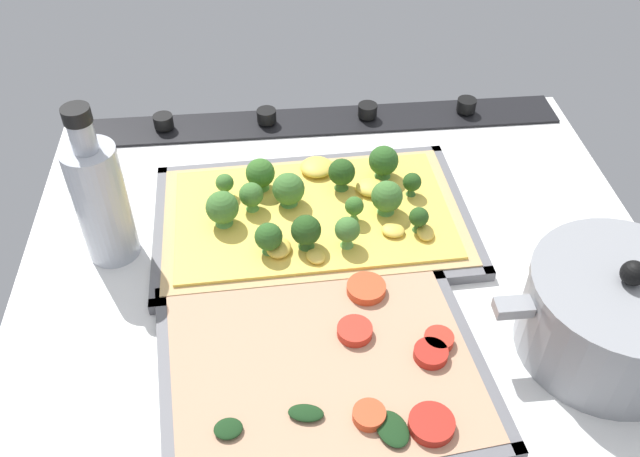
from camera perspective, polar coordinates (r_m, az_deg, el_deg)
ground_plane at (r=78.87cm, az=1.81°, el=-4.15°), size 73.70×66.69×3.00cm
stove_control_panel at (r=100.33cm, az=-0.23°, el=9.15°), size 70.75×7.00×2.60cm
baking_tray_front at (r=82.98cm, az=-0.62°, el=0.59°), size 39.00×25.67×1.30cm
broccoli_pizza at (r=81.95cm, az=-0.54°, el=1.63°), size 36.52×23.19×5.83cm
baking_tray_back at (r=68.50cm, az=0.14°, el=-11.62°), size 34.27×29.64×1.30cm
veggie_pizza_back at (r=67.90cm, az=0.84°, el=-11.32°), size 31.62×26.99×1.90cm
cooking_pot at (r=72.69cm, az=23.51°, el=-6.71°), size 24.80×17.95×12.05cm
oil_bottle at (r=78.14cm, az=-17.96°, el=2.37°), size 5.87×5.87×19.72cm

